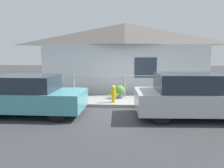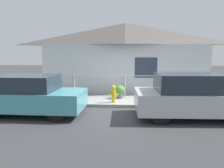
{
  "view_description": "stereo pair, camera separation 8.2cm",
  "coord_description": "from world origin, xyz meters",
  "px_view_note": "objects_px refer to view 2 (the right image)",
  "views": [
    {
      "loc": [
        -0.01,
        -8.39,
        2.13
      ],
      "look_at": [
        -0.49,
        0.3,
        0.9
      ],
      "focal_mm": 35.0,
      "sensor_mm": 36.0,
      "label": 1
    },
    {
      "loc": [
        0.07,
        -8.39,
        2.13
      ],
      "look_at": [
        -0.49,
        0.3,
        0.9
      ],
      "focal_mm": 35.0,
      "sensor_mm": 36.0,
      "label": 2
    }
  ],
  "objects_px": {
    "car_right": "(190,96)",
    "potted_plant_near_hydrant": "(120,91)",
    "fire_hydrant": "(114,94)",
    "car_left": "(31,95)"
  },
  "relations": [
    {
      "from": "car_left",
      "to": "fire_hydrant",
      "type": "distance_m",
      "value": 3.21
    },
    {
      "from": "car_right",
      "to": "potted_plant_near_hydrant",
      "type": "xyz_separation_m",
      "value": [
        -2.4,
        2.39,
        -0.27
      ]
    },
    {
      "from": "car_left",
      "to": "car_right",
      "type": "height_order",
      "value": "car_right"
    },
    {
      "from": "car_left",
      "to": "car_right",
      "type": "relative_size",
      "value": 0.98
    },
    {
      "from": "car_right",
      "to": "potted_plant_near_hydrant",
      "type": "relative_size",
      "value": 6.28
    },
    {
      "from": "car_left",
      "to": "potted_plant_near_hydrant",
      "type": "height_order",
      "value": "car_left"
    },
    {
      "from": "car_left",
      "to": "fire_hydrant",
      "type": "xyz_separation_m",
      "value": [
        2.8,
        1.55,
        -0.19
      ]
    },
    {
      "from": "fire_hydrant",
      "to": "car_right",
      "type": "bearing_deg",
      "value": -30.54
    },
    {
      "from": "car_right",
      "to": "fire_hydrant",
      "type": "height_order",
      "value": "car_right"
    },
    {
      "from": "fire_hydrant",
      "to": "potted_plant_near_hydrant",
      "type": "relative_size",
      "value": 1.2
    }
  ]
}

